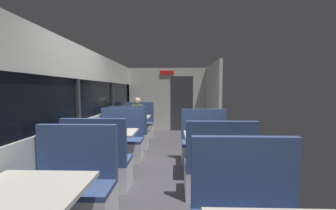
{
  "coord_description": "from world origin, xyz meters",
  "views": [
    {
      "loc": [
        0.26,
        -3.7,
        1.51
      ],
      "look_at": [
        0.08,
        2.65,
        1.05
      ],
      "focal_mm": 22.88,
      "sensor_mm": 36.0,
      "label": 1
    }
  ],
  "objects_px": {
    "dining_table_near_window": "(29,199)",
    "seated_passenger": "(138,120)",
    "dining_table_mid_window": "(112,137)",
    "bench_mid_window_facing_entry": "(121,144)",
    "bench_rear_aisle_facing_end": "(219,173)",
    "bench_far_window_facing_entry": "(138,126)",
    "dining_table_far_window": "(134,120)",
    "dining_table_rear_aisle": "(211,140)",
    "bench_near_window_facing_entry": "(72,194)",
    "bench_rear_aisle_facing_entry": "(205,147)",
    "bench_far_window_facing_end": "(129,135)",
    "bench_mid_window_facing_end": "(99,167)"
  },
  "relations": [
    {
      "from": "bench_mid_window_facing_end",
      "to": "seated_passenger",
      "type": "bearing_deg",
      "value": 90.0
    },
    {
      "from": "bench_mid_window_facing_end",
      "to": "seated_passenger",
      "type": "relative_size",
      "value": 0.87
    },
    {
      "from": "dining_table_near_window",
      "to": "seated_passenger",
      "type": "xyz_separation_m",
      "value": [
        0.0,
        5.14,
        -0.1
      ]
    },
    {
      "from": "bench_far_window_facing_entry",
      "to": "bench_rear_aisle_facing_entry",
      "type": "xyz_separation_m",
      "value": [
        1.79,
        -2.46,
        0.0
      ]
    },
    {
      "from": "dining_table_mid_window",
      "to": "bench_mid_window_facing_end",
      "type": "bearing_deg",
      "value": -90.0
    },
    {
      "from": "bench_rear_aisle_facing_entry",
      "to": "bench_far_window_facing_end",
      "type": "bearing_deg",
      "value": 149.4
    },
    {
      "from": "dining_table_far_window",
      "to": "seated_passenger",
      "type": "bearing_deg",
      "value": 90.0
    },
    {
      "from": "dining_table_near_window",
      "to": "seated_passenger",
      "type": "height_order",
      "value": "seated_passenger"
    },
    {
      "from": "bench_mid_window_facing_entry",
      "to": "bench_rear_aisle_facing_end",
      "type": "height_order",
      "value": "same"
    },
    {
      "from": "bench_rear_aisle_facing_end",
      "to": "bench_rear_aisle_facing_entry",
      "type": "xyz_separation_m",
      "value": [
        0.0,
        1.4,
        0.0
      ]
    },
    {
      "from": "dining_table_mid_window",
      "to": "bench_far_window_facing_entry",
      "type": "height_order",
      "value": "bench_far_window_facing_entry"
    },
    {
      "from": "dining_table_mid_window",
      "to": "bench_far_window_facing_end",
      "type": "relative_size",
      "value": 0.82
    },
    {
      "from": "bench_near_window_facing_entry",
      "to": "dining_table_rear_aisle",
      "type": "height_order",
      "value": "bench_near_window_facing_entry"
    },
    {
      "from": "bench_mid_window_facing_end",
      "to": "bench_far_window_facing_entry",
      "type": "bearing_deg",
      "value": 90.0
    },
    {
      "from": "bench_far_window_facing_entry",
      "to": "dining_table_mid_window",
      "type": "bearing_deg",
      "value": -90.0
    },
    {
      "from": "bench_far_window_facing_end",
      "to": "bench_rear_aisle_facing_entry",
      "type": "xyz_separation_m",
      "value": [
        1.79,
        -1.06,
        0.0
      ]
    },
    {
      "from": "bench_mid_window_facing_end",
      "to": "dining_table_far_window",
      "type": "relative_size",
      "value": 1.22
    },
    {
      "from": "bench_mid_window_facing_entry",
      "to": "seated_passenger",
      "type": "height_order",
      "value": "seated_passenger"
    },
    {
      "from": "bench_rear_aisle_facing_end",
      "to": "bench_mid_window_facing_end",
      "type": "bearing_deg",
      "value": 173.62
    },
    {
      "from": "bench_near_window_facing_entry",
      "to": "bench_far_window_facing_entry",
      "type": "xyz_separation_m",
      "value": [
        0.0,
        4.51,
        0.0
      ]
    },
    {
      "from": "dining_table_far_window",
      "to": "bench_rear_aisle_facing_end",
      "type": "xyz_separation_m",
      "value": [
        1.79,
        -3.16,
        -0.31
      ]
    },
    {
      "from": "bench_near_window_facing_entry",
      "to": "bench_rear_aisle_facing_end",
      "type": "height_order",
      "value": "same"
    },
    {
      "from": "dining_table_rear_aisle",
      "to": "dining_table_far_window",
      "type": "bearing_deg",
      "value": 126.07
    },
    {
      "from": "bench_far_window_facing_end",
      "to": "bench_rear_aisle_facing_end",
      "type": "height_order",
      "value": "same"
    },
    {
      "from": "bench_rear_aisle_facing_end",
      "to": "bench_rear_aisle_facing_entry",
      "type": "height_order",
      "value": "same"
    },
    {
      "from": "dining_table_near_window",
      "to": "bench_near_window_facing_entry",
      "type": "height_order",
      "value": "bench_near_window_facing_entry"
    },
    {
      "from": "bench_mid_window_facing_entry",
      "to": "dining_table_rear_aisle",
      "type": "height_order",
      "value": "bench_mid_window_facing_entry"
    },
    {
      "from": "bench_mid_window_facing_entry",
      "to": "dining_table_rear_aisle",
      "type": "relative_size",
      "value": 1.22
    },
    {
      "from": "bench_near_window_facing_entry",
      "to": "bench_mid_window_facing_entry",
      "type": "xyz_separation_m",
      "value": [
        0.0,
        2.26,
        0.0
      ]
    },
    {
      "from": "bench_near_window_facing_entry",
      "to": "dining_table_far_window",
      "type": "relative_size",
      "value": 1.22
    },
    {
      "from": "dining_table_mid_window",
      "to": "bench_mid_window_facing_entry",
      "type": "relative_size",
      "value": 0.82
    },
    {
      "from": "bench_mid_window_facing_end",
      "to": "bench_rear_aisle_facing_entry",
      "type": "xyz_separation_m",
      "value": [
        1.79,
        1.2,
        0.0
      ]
    },
    {
      "from": "bench_rear_aisle_facing_end",
      "to": "dining_table_mid_window",
      "type": "bearing_deg",
      "value": 153.32
    },
    {
      "from": "dining_table_mid_window",
      "to": "seated_passenger",
      "type": "relative_size",
      "value": 0.71
    },
    {
      "from": "bench_far_window_facing_entry",
      "to": "bench_rear_aisle_facing_end",
      "type": "distance_m",
      "value": 4.25
    },
    {
      "from": "bench_far_window_facing_entry",
      "to": "dining_table_rear_aisle",
      "type": "bearing_deg",
      "value": -60.45
    },
    {
      "from": "bench_far_window_facing_end",
      "to": "bench_near_window_facing_entry",
      "type": "bearing_deg",
      "value": -90.0
    },
    {
      "from": "bench_far_window_facing_entry",
      "to": "bench_far_window_facing_end",
      "type": "bearing_deg",
      "value": -90.0
    },
    {
      "from": "bench_far_window_facing_end",
      "to": "seated_passenger",
      "type": "relative_size",
      "value": 0.87
    },
    {
      "from": "bench_rear_aisle_facing_end",
      "to": "dining_table_far_window",
      "type": "bearing_deg",
      "value": 119.55
    },
    {
      "from": "dining_table_mid_window",
      "to": "dining_table_rear_aisle",
      "type": "height_order",
      "value": "same"
    },
    {
      "from": "dining_table_near_window",
      "to": "bench_rear_aisle_facing_end",
      "type": "height_order",
      "value": "bench_rear_aisle_facing_end"
    },
    {
      "from": "seated_passenger",
      "to": "bench_far_window_facing_entry",
      "type": "bearing_deg",
      "value": 90.0
    },
    {
      "from": "seated_passenger",
      "to": "bench_rear_aisle_facing_end",
      "type": "bearing_deg",
      "value": -64.68
    },
    {
      "from": "bench_far_window_facing_end",
      "to": "seated_passenger",
      "type": "height_order",
      "value": "seated_passenger"
    },
    {
      "from": "dining_table_rear_aisle",
      "to": "bench_rear_aisle_facing_entry",
      "type": "height_order",
      "value": "bench_rear_aisle_facing_entry"
    },
    {
      "from": "bench_mid_window_facing_end",
      "to": "dining_table_mid_window",
      "type": "bearing_deg",
      "value": 90.0
    },
    {
      "from": "bench_far_window_facing_end",
      "to": "bench_mid_window_facing_entry",
      "type": "bearing_deg",
      "value": -90.0
    },
    {
      "from": "bench_mid_window_facing_end",
      "to": "bench_far_window_facing_end",
      "type": "xyz_separation_m",
      "value": [
        0.0,
        2.26,
        0.0
      ]
    },
    {
      "from": "dining_table_near_window",
      "to": "dining_table_mid_window",
      "type": "xyz_separation_m",
      "value": [
        0.0,
        2.26,
        0.0
      ]
    }
  ]
}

